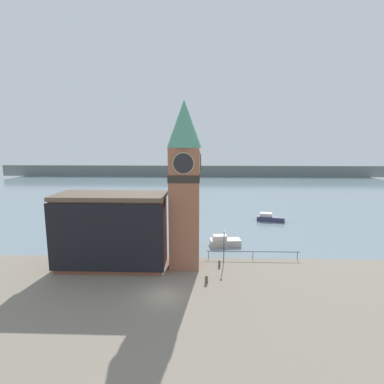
{
  "coord_description": "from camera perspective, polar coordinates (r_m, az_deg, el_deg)",
  "views": [
    {
      "loc": [
        3.94,
        -28.51,
        15.6
      ],
      "look_at": [
        2.76,
        5.9,
        9.88
      ],
      "focal_mm": 28.0,
      "sensor_mm": 36.0,
      "label": 1
    }
  ],
  "objects": [
    {
      "name": "mooring_bollard_far",
      "position": [
        39.2,
        5.24,
        -13.34
      ],
      "size": [
        0.3,
        0.3,
        0.83
      ],
      "color": "brown",
      "rests_on": "ground_plane"
    },
    {
      "name": "mooring_bollard_near",
      "position": [
        34.97,
        2.77,
        -16.22
      ],
      "size": [
        0.36,
        0.36,
        0.86
      ],
      "color": "brown",
      "rests_on": "ground_plane"
    },
    {
      "name": "boat_far",
      "position": [
        62.42,
        14.59,
        -4.79
      ],
      "size": [
        5.7,
        3.34,
        1.55
      ],
      "rotation": [
        0.0,
        0.0,
        -0.25
      ],
      "color": "#333856",
      "rests_on": "water"
    },
    {
      "name": "ground_plane",
      "position": [
        32.74,
        -5.5,
        -19.07
      ],
      "size": [
        160.0,
        160.0,
        0.0
      ],
      "primitive_type": "plane",
      "color": "gray"
    },
    {
      "name": "water",
      "position": [
        100.29,
        -0.32,
        0.49
      ],
      "size": [
        160.0,
        120.0,
        0.0
      ],
      "color": "gray",
      "rests_on": "ground_plane"
    },
    {
      "name": "lamp_post",
      "position": [
        39.4,
        6.12,
        -9.29
      ],
      "size": [
        0.32,
        0.32,
        4.34
      ],
      "color": "black",
      "rests_on": "ground_plane"
    },
    {
      "name": "pier_building",
      "position": [
        39.02,
        -15.01,
        -7.11
      ],
      "size": [
        13.66,
        5.94,
        9.37
      ],
      "color": "brown",
      "rests_on": "ground_plane"
    },
    {
      "name": "pier_railing",
      "position": [
        41.99,
        11.53,
        -11.16
      ],
      "size": [
        12.53,
        0.08,
        1.09
      ],
      "color": "#232328",
      "rests_on": "ground_plane"
    },
    {
      "name": "far_shoreline",
      "position": [
        139.67,
        0.33,
        4.05
      ],
      "size": [
        180.0,
        3.0,
        5.0
      ],
      "color": "slate",
      "rests_on": "water"
    },
    {
      "name": "clock_tower",
      "position": [
        36.72,
        -1.44,
        2.13
      ],
      "size": [
        4.2,
        4.2,
        20.58
      ],
      "color": "#935B42",
      "rests_on": "ground_plane"
    },
    {
      "name": "boat_near",
      "position": [
        46.59,
        6.16,
        -9.36
      ],
      "size": [
        4.78,
        2.34,
        1.65
      ],
      "rotation": [
        0.0,
        0.0,
        0.1
      ],
      "color": "#B7B2A8",
      "rests_on": "water"
    }
  ]
}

